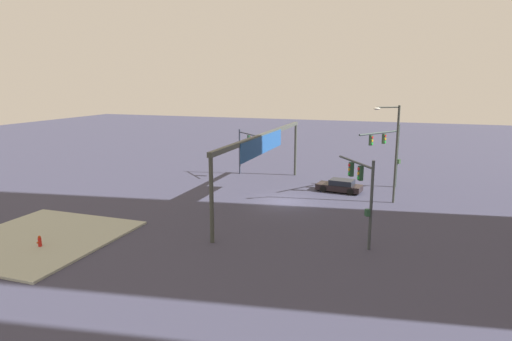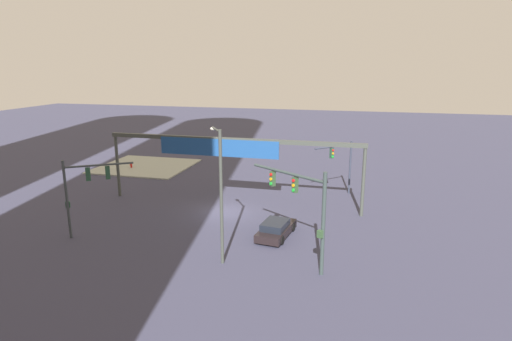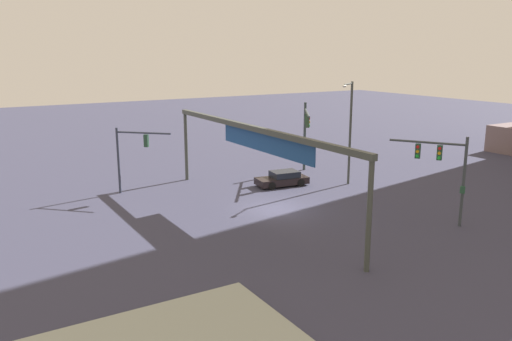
{
  "view_description": "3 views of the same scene",
  "coord_description": "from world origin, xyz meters",
  "views": [
    {
      "loc": [
        35.95,
        9.84,
        10.44
      ],
      "look_at": [
        -0.27,
        -2.72,
        2.59
      ],
      "focal_mm": 30.47,
      "sensor_mm": 36.0,
      "label": 1
    },
    {
      "loc": [
        -11.01,
        32.54,
        12.21
      ],
      "look_at": [
        -2.21,
        -1.79,
        3.32
      ],
      "focal_mm": 29.9,
      "sensor_mm": 36.0,
      "label": 2
    },
    {
      "loc": [
        29.1,
        -19.14,
        10.85
      ],
      "look_at": [
        -2.97,
        0.21,
        2.19
      ],
      "focal_mm": 36.27,
      "sensor_mm": 36.0,
      "label": 3
    }
  ],
  "objects": [
    {
      "name": "traffic_signal_near_corner",
      "position": [
        -7.79,
        8.33,
        4.21
      ],
      "size": [
        5.1,
        3.74,
        6.31
      ],
      "rotation": [
        0.0,
        0.0,
        -0.59
      ],
      "color": "#313D3C",
      "rests_on": "ground"
    },
    {
      "name": "ground_plane",
      "position": [
        0.0,
        0.0,
        0.0
      ],
      "size": [
        168.29,
        168.29,
        0.0
      ],
      "primitive_type": "plane",
      "color": "#38384E"
    },
    {
      "name": "fire_hydrant_on_curb",
      "position": [
        15.77,
        -11.75,
        0.49
      ],
      "size": [
        0.33,
        0.22,
        0.71
      ],
      "color": "red",
      "rests_on": "sidewalk_corner"
    },
    {
      "name": "overhead_sign_gantry",
      "position": [
        0.29,
        -1.75,
        5.16
      ],
      "size": [
        22.78,
        0.43,
        6.07
      ],
      "color": "#3F443E",
      "rests_on": "ground"
    },
    {
      "name": "traffic_signal_opposite_side",
      "position": [
        8.07,
        7.41,
        3.89
      ],
      "size": [
        4.26,
        2.74,
        5.73
      ],
      "rotation": [
        0.0,
        0.0,
        -2.56
      ],
      "color": "#373F43",
      "rests_on": "ground"
    },
    {
      "name": "sidewalk_corner",
      "position": [
        14.58,
        -13.06,
        0.07
      ],
      "size": [
        10.64,
        9.9,
        0.15
      ],
      "primitive_type": "cube",
      "color": "#A1A89A",
      "rests_on": "ground"
    },
    {
      "name": "streetlamp_curved_arm",
      "position": [
        -2.71,
        8.96,
        4.9
      ],
      "size": [
        1.48,
        2.18,
        8.49
      ],
      "rotation": [
        0.0,
        0.0,
        -1.01
      ],
      "color": "#3C413B",
      "rests_on": "ground"
    },
    {
      "name": "traffic_signal_cross_street",
      "position": [
        -9.13,
        -7.23,
        3.54
      ],
      "size": [
        3.2,
        3.31,
        5.16
      ],
      "rotation": [
        0.0,
        0.0,
        0.8
      ],
      "color": "#303647",
      "rests_on": "ground"
    },
    {
      "name": "sedan_car_approaching",
      "position": [
        -5.23,
        4.14,
        0.57
      ],
      "size": [
        2.36,
        4.45,
        1.21
      ],
      "rotation": [
        0.0,
        0.0,
        -1.7
      ],
      "color": "black",
      "rests_on": "ground"
    }
  ]
}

